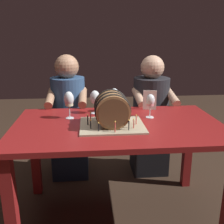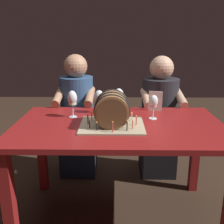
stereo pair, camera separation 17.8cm
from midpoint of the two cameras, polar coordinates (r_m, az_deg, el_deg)
The scene contains 10 objects.
ground_plane at distance 2.22m, azimuth -1.24°, elevation -21.25°, with size 8.00×8.00×0.00m, color #332319.
dining_table at distance 1.89m, azimuth -1.36°, elevation -5.64°, with size 1.46×0.87×0.75m.
barrel_cake at distance 1.78m, azimuth -2.87°, elevation 0.22°, with size 0.43×0.37×0.24m.
wine_glass_white at distance 1.97m, azimuth -11.79°, elevation 2.47°, with size 0.07×0.07×0.20m.
wine_glass_rose at distance 1.96m, azimuth 5.69°, elevation 2.25°, with size 0.07×0.07×0.18m.
wine_glass_empty at distance 2.07m, azimuth -6.16°, elevation 3.01°, with size 0.08×0.08×0.18m.
wine_glass_amber at distance 2.10m, azimuth -1.91°, elevation 3.34°, with size 0.08×0.08×0.19m.
menu_card at distance 2.19m, azimuth 5.82°, elevation 2.54°, with size 0.11×0.01×0.16m, color silver.
person_seated_left at distance 2.58m, azimuth -11.12°, elevation -2.36°, with size 0.36×0.45×1.18m.
person_seated_right at distance 2.61m, azimuth 6.30°, elevation -1.74°, with size 0.39×0.47×1.17m.
Camera 1 is at (-0.20, -1.75, 1.35)m, focal length 42.58 mm.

